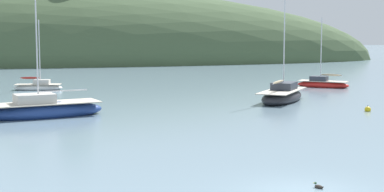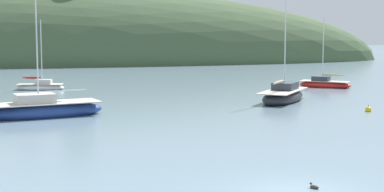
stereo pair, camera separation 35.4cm
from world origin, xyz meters
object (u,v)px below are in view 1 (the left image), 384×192
at_px(sailboat_blue_center, 282,96).
at_px(mooring_buoy_channel, 368,110).
at_px(sailboat_yellow_far, 44,110).
at_px(sailboat_orange_cutter, 323,84).
at_px(duck_trailing, 319,187).
at_px(sailboat_black_sloop, 38,87).
at_px(mooring_buoy_outer, 280,89).

relative_size(sailboat_blue_center, mooring_buoy_channel, 18.47).
bearing_deg(sailboat_yellow_far, mooring_buoy_channel, -4.43).
distance_m(sailboat_orange_cutter, sailboat_blue_center, 13.23).
relative_size(sailboat_blue_center, duck_trailing, 24.87).
bearing_deg(mooring_buoy_channel, sailboat_yellow_far, 175.57).
xyz_separation_m(sailboat_black_sloop, mooring_buoy_channel, (23.52, -19.82, -0.20)).
bearing_deg(sailboat_blue_center, mooring_buoy_outer, 71.60).
distance_m(sailboat_yellow_far, sailboat_black_sloop, 18.17).
bearing_deg(sailboat_blue_center, sailboat_yellow_far, -164.55).
xyz_separation_m(sailboat_orange_cutter, mooring_buoy_channel, (-4.21, -17.24, -0.22)).
bearing_deg(sailboat_orange_cutter, mooring_buoy_outer, -157.74).
height_order(sailboat_black_sloop, duck_trailing, sailboat_black_sloop).
xyz_separation_m(sailboat_blue_center, duck_trailing, (-7.69, -24.95, -0.40)).
relative_size(sailboat_black_sloop, sailboat_blue_center, 0.68).
xyz_separation_m(mooring_buoy_outer, duck_trailing, (-10.46, -33.28, -0.07)).
xyz_separation_m(sailboat_orange_cutter, sailboat_blue_center, (-8.05, -10.49, 0.11)).
height_order(sailboat_yellow_far, duck_trailing, sailboat_yellow_far).
bearing_deg(mooring_buoy_outer, sailboat_orange_cutter, 22.26).
bearing_deg(mooring_buoy_outer, sailboat_yellow_far, -147.53).
bearing_deg(sailboat_blue_center, sailboat_black_sloop, 146.41).
xyz_separation_m(sailboat_black_sloop, duck_trailing, (11.99, -38.02, -0.27)).
relative_size(sailboat_yellow_far, duck_trailing, 27.35).
bearing_deg(sailboat_black_sloop, sailboat_yellow_far, -85.47).
distance_m(sailboat_yellow_far, duck_trailing, 22.54).
bearing_deg(mooring_buoy_outer, mooring_buoy_channel, -85.94).
bearing_deg(sailboat_yellow_far, sailboat_black_sloop, 94.53).
relative_size(sailboat_yellow_far, sailboat_black_sloop, 1.61).
bearing_deg(duck_trailing, mooring_buoy_channel, 57.64).
distance_m(sailboat_yellow_far, mooring_buoy_outer, 24.91).
bearing_deg(sailboat_black_sloop, sailboat_blue_center, -33.59).
bearing_deg(mooring_buoy_channel, sailboat_blue_center, 119.63).
xyz_separation_m(sailboat_yellow_far, mooring_buoy_channel, (22.08, -1.71, -0.34)).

